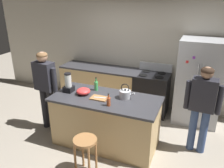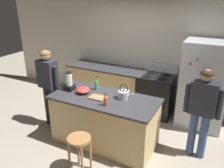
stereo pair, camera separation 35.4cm
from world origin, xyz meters
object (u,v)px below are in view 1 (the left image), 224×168
at_px(kitchen_island, 106,121).
at_px(bottle_cooking_sauce, 109,101).
at_px(blender_appliance, 68,84).
at_px(refrigerator, 199,82).
at_px(chef_knife, 100,98).
at_px(mixing_bowl, 83,91).
at_px(tea_kettle, 125,94).
at_px(bottle_soda, 96,86).
at_px(cutting_board, 99,98).
at_px(stove_range, 151,93).
at_px(bar_stool, 85,147).
at_px(person_by_island_left, 45,84).
at_px(person_by_sink_right, 202,103).

distance_m(kitchen_island, bottle_cooking_sauce, 0.62).
bearing_deg(blender_appliance, refrigerator, 34.03).
bearing_deg(blender_appliance, chef_knife, -5.89).
bearing_deg(blender_appliance, mixing_bowl, -1.48).
bearing_deg(tea_kettle, bottle_soda, 168.88).
bearing_deg(cutting_board, stove_range, 70.02).
xyz_separation_m(refrigerator, bottle_cooking_sauce, (-1.31, -1.75, 0.12)).
bearing_deg(chef_knife, bottle_cooking_sauce, -49.96).
bearing_deg(kitchen_island, refrigerator, 45.51).
relative_size(bar_stool, cutting_board, 2.10).
height_order(blender_appliance, bottle_soda, blender_appliance).
relative_size(kitchen_island, mixing_bowl, 7.52).
relative_size(person_by_island_left, bottle_soda, 6.37).
relative_size(stove_range, person_by_sink_right, 0.71).
xyz_separation_m(person_by_island_left, tea_kettle, (1.62, 0.08, 0.03)).
bearing_deg(blender_appliance, bar_stool, -47.35).
distance_m(refrigerator, tea_kettle, 1.80).
height_order(mixing_bowl, tea_kettle, tea_kettle).
bearing_deg(person_by_sink_right, tea_kettle, -167.29).
bearing_deg(mixing_bowl, bottle_soda, 61.84).
bearing_deg(stove_range, blender_appliance, -129.01).
bearing_deg(mixing_bowl, bar_stool, -60.88).
bearing_deg(tea_kettle, bottle_cooking_sauce, -112.21).
distance_m(tea_kettle, cutting_board, 0.46).
relative_size(kitchen_island, person_by_island_left, 1.17).
xyz_separation_m(bar_stool, cutting_board, (-0.12, 0.77, 0.45)).
xyz_separation_m(blender_appliance, tea_kettle, (1.06, 0.12, -0.07)).
bearing_deg(person_by_island_left, bottle_soda, 11.43).
height_order(person_by_island_left, chef_knife, person_by_island_left).
height_order(stove_range, person_by_island_left, person_by_island_left).
bearing_deg(stove_range, tea_kettle, -97.02).
xyz_separation_m(bottle_soda, mixing_bowl, (-0.14, -0.25, -0.04)).
xyz_separation_m(refrigerator, stove_range, (-0.98, 0.02, -0.42)).
bearing_deg(bottle_cooking_sauce, mixing_bowl, 157.77).
relative_size(refrigerator, bar_stool, 2.85).
bearing_deg(bar_stool, refrigerator, 58.18).
bearing_deg(tea_kettle, mixing_bowl, -170.06).
distance_m(stove_range, tea_kettle, 1.51).
bearing_deg(bar_stool, tea_kettle, 73.14).
bearing_deg(refrigerator, blender_appliance, -145.97).
bearing_deg(person_by_sink_right, bottle_soda, -175.04).
bearing_deg(stove_range, refrigerator, -1.43).
bearing_deg(kitchen_island, chef_knife, -136.23).
relative_size(mixing_bowl, cutting_board, 0.84).
height_order(bar_stool, bottle_soda, bottle_soda).
bearing_deg(tea_kettle, blender_appliance, -173.34).
xyz_separation_m(bar_stool, bottle_cooking_sauce, (0.14, 0.58, 0.52)).
bearing_deg(kitchen_island, bottle_cooking_sauce, -56.88).
height_order(stove_range, bottle_cooking_sauce, bottle_cooking_sauce).
height_order(person_by_sink_right, chef_knife, person_by_sink_right).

